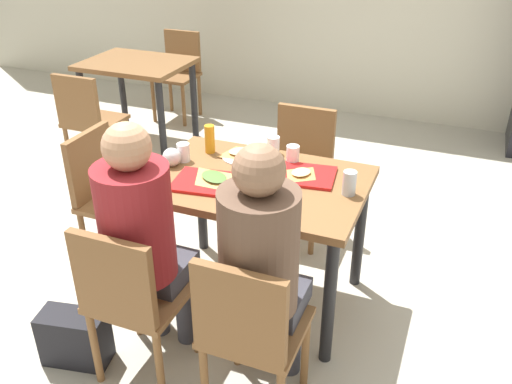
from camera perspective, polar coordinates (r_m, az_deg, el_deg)
The scene contains 27 objects.
ground_plane at distance 3.22m, azimuth 0.00°, elevation -10.78°, with size 10.00×10.00×0.02m, color #B2AD9E.
main_table at distance 2.85m, azimuth 0.00°, elevation -0.54°, with size 1.12×0.77×0.75m.
chair_near_left at distance 2.48m, azimuth -12.93°, elevation -10.42°, with size 0.40×0.40×0.85m.
chair_near_right at distance 2.27m, azimuth -0.73°, elevation -14.03°, with size 0.40×0.40×0.85m.
chair_far_side at distance 3.56m, azimuth 4.64°, elevation 2.98°, with size 0.40×0.40×0.85m.
chair_left_end at distance 3.34m, azimuth -15.17°, elevation 0.19°, with size 0.40×0.40×0.85m.
person_in_red at distance 2.43m, azimuth -11.75°, elevation -4.03°, with size 0.32×0.42×1.26m.
person_in_brown_jacket at distance 2.21m, azimuth 0.63°, elevation -7.04°, with size 0.32×0.42×1.26m.
tray_red_near at distance 2.76m, azimuth -4.83°, elevation 0.99°, with size 0.36×0.26×0.02m, color red.
tray_red_far at distance 2.83m, azimuth 4.56°, elevation 1.81°, with size 0.36×0.26×0.02m, color red.
paper_plate_center at distance 3.03m, azimuth -1.45°, elevation 3.67°, with size 0.22×0.22×0.01m, color white.
paper_plate_near_edge at distance 2.57m, azimuth 1.70°, elevation -1.23°, with size 0.22×0.22×0.01m, color white.
pizza_slice_a at distance 2.76m, azimuth -4.38°, elevation 1.50°, with size 0.28×0.26×0.02m.
pizza_slice_b at distance 2.81m, azimuth 4.70°, elevation 1.96°, with size 0.17×0.19×0.02m.
pizza_slice_c at distance 3.06m, azimuth -1.57°, elevation 4.16°, with size 0.25×0.24×0.02m.
pizza_slice_d at distance 2.56m, azimuth 1.91°, elevation -1.02°, with size 0.27×0.23×0.02m.
plastic_cup_a at distance 3.06m, azimuth 1.82°, elevation 4.89°, with size 0.07×0.07×0.10m, color white.
plastic_cup_b at distance 2.50m, azimuth -2.22°, elevation -0.95°, with size 0.07×0.07×0.10m, color white.
plastic_cup_c at distance 3.00m, azimuth -7.56°, elevation 4.12°, with size 0.07×0.07×0.10m, color white.
plastic_cup_d at distance 2.95m, azimuth 3.84°, elevation 3.91°, with size 0.07×0.07×0.10m, color white.
soda_can at distance 2.67m, azimuth 9.68°, elevation 0.93°, with size 0.07×0.07×0.12m, color #B7BCC6.
condiment_bottle at distance 3.08m, azimuth -4.83°, elevation 5.51°, with size 0.06×0.06×0.16m, color orange.
foil_bundle at distance 2.95m, azimuth -8.75°, elevation 3.61°, with size 0.10×0.10×0.10m, color silver.
handbag at distance 2.88m, azimuth -18.30°, elevation -14.19°, with size 0.32×0.16×0.28m, color black.
background_table at distance 5.04m, azimuth -12.22°, elevation 11.72°, with size 0.90×0.70×0.75m.
background_chair_near at distance 4.52m, azimuth -17.11°, elevation 7.47°, with size 0.40×0.40×0.85m.
background_chair_far at distance 5.67m, azimuth -8.01°, elevation 12.63°, with size 0.40×0.40×0.85m.
Camera 1 is at (0.93, -2.31, 2.03)m, focal length 38.47 mm.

